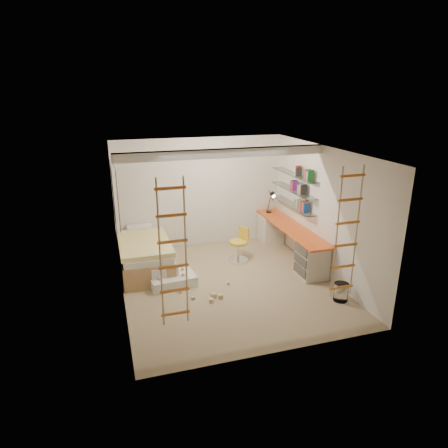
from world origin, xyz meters
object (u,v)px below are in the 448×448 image
object	(u,v)px
bed	(144,254)
play_platform	(169,276)
desk	(290,241)
swivel_chair	(239,249)

from	to	relation	value
bed	play_platform	bearing A→B (deg)	-65.76
desk	bed	size ratio (longest dim) A/B	1.40
desk	swivel_chair	xyz separation A→B (m)	(-1.15, 0.15, -0.12)
swivel_chair	desk	bearing A→B (deg)	-7.27
play_platform	swivel_chair	bearing A→B (deg)	20.45
desk	swivel_chair	world-z (taller)	swivel_chair
bed	swivel_chair	bearing A→B (deg)	-6.05
desk	play_platform	bearing A→B (deg)	-170.45
desk	bed	distance (m)	3.22
bed	swivel_chair	world-z (taller)	swivel_chair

